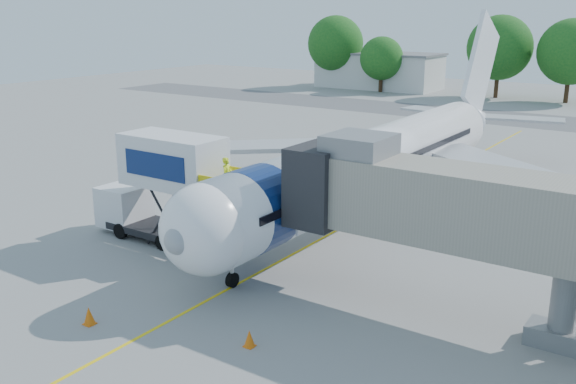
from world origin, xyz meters
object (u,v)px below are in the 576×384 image
Objects in this scene: aircraft at (380,159)px; catering_hiloader at (164,189)px; jet_bridge at (442,205)px; ground_tug at (62,321)px.

catering_hiloader is at bearing -119.40° from aircraft.
jet_bridge reaches higher than catering_hiloader.
aircraft reaches higher than ground_tug.
catering_hiloader is 2.16× the size of ground_tug.
catering_hiloader is at bearing 132.26° from ground_tug.
aircraft is 12.77m from catering_hiloader.
catering_hiloader reaches higher than ground_tug.
jet_bridge is 1.64× the size of catering_hiloader.
catering_hiloader is (-14.26, -0.00, -1.58)m from jet_bridge.
jet_bridge is (7.99, -11.12, 1.39)m from aircraft.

